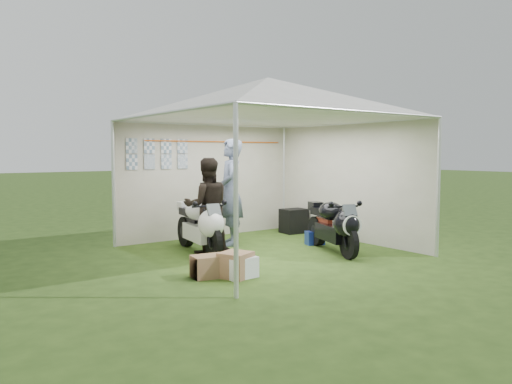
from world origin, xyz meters
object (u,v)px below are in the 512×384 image
equipment_box (294,221)px  crate_1 (236,265)px  person_blue_jacket (230,192)px  crate_2 (223,265)px  motorcycle_white (201,224)px  motorcycle_black (334,224)px  crate_3 (209,266)px  person_dark_jacket (207,206)px  crate_0 (240,267)px  paddock_stand (315,238)px  canopy_tent (267,103)px

equipment_box → crate_1: (-3.15, -2.46, -0.08)m
person_blue_jacket → crate_2: bearing=-3.9°
motorcycle_white → motorcycle_black: bearing=-27.5°
motorcycle_white → crate_3: (-0.74, -1.50, -0.35)m
person_dark_jacket → crate_0: size_ratio=3.81×
motorcycle_white → crate_1: bearing=-96.2°
paddock_stand → person_blue_jacket: 1.81m
crate_3 → paddock_stand: bearing=18.4°
canopy_tent → crate_1: 3.05m
motorcycle_black → person_dark_jacket: size_ratio=1.07×
motorcycle_black → crate_1: (-2.30, -0.40, -0.33)m
equipment_box → person_dark_jacket: bearing=-163.1°
canopy_tent → paddock_stand: canopy_tent is taller
motorcycle_black → crate_2: 2.33m
motorcycle_black → person_blue_jacket: person_blue_jacket is taller
paddock_stand → motorcycle_white: bearing=165.6°
canopy_tent → person_blue_jacket: size_ratio=2.85×
equipment_box → crate_3: equipment_box is taller
equipment_box → crate_0: bearing=-141.2°
motorcycle_white → motorcycle_black: (1.87, -1.33, -0.00)m
crate_3 → equipment_box: bearing=33.0°
crate_0 → crate_3: size_ratio=0.94×
paddock_stand → equipment_box: (0.57, 1.28, 0.13)m
crate_0 → crate_1: crate_1 is taller
crate_1 → crate_2: crate_1 is taller
person_blue_jacket → motorcycle_white: bearing=-34.2°
crate_1 → crate_3: size_ratio=0.86×
motorcycle_white → crate_3: motorcycle_white is taller
paddock_stand → crate_1: 2.84m
person_blue_jacket → crate_0: (-1.25, -2.14, -0.85)m
motorcycle_white → equipment_box: bearing=23.2°
paddock_stand → crate_0: size_ratio=0.78×
canopy_tent → motorcycle_black: canopy_tent is taller
motorcycle_black → paddock_stand: size_ratio=5.24×
equipment_box → paddock_stand: bearing=-114.1°
paddock_stand → crate_3: 3.03m
crate_0 → paddock_stand: bearing=25.6°
crate_2 → crate_3: crate_3 is taller
motorcycle_black → person_blue_jacket: size_ratio=0.89×
motorcycle_black → crate_3: bearing=-157.0°
crate_1 → crate_2: (0.01, 0.34, -0.07)m
canopy_tent → paddock_stand: size_ratio=16.88×
crate_1 → crate_3: (-0.30, 0.23, -0.02)m
motorcycle_white → crate_2: bearing=-99.1°
person_blue_jacket → crate_2: person_blue_jacket is taller
equipment_box → crate_3: bearing=-147.0°
crate_2 → paddock_stand: bearing=18.2°
motorcycle_white → person_blue_jacket: 1.05m
person_dark_jacket → crate_2: person_dark_jacket is taller
person_blue_jacket → person_dark_jacket: bearing=-28.1°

